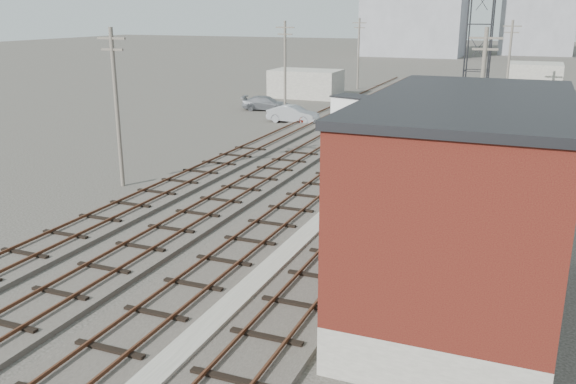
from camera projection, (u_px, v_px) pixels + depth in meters
The scene contains 21 objects.
ground at pixel (443, 105), 66.71m from camera, with size 320.00×320.00×0.00m, color #282621.
track_right at pixel (435, 142), 47.13m from camera, with size 3.20×90.00×0.39m.
track_mid_right at pixel (384, 138), 48.57m from camera, with size 3.20×90.00×0.39m.
track_mid_left at pixel (336, 134), 50.01m from camera, with size 3.20×90.00×0.39m.
track_left at pixel (291, 131), 51.45m from camera, with size 3.20×90.00×0.39m.
platform_curb at pixel (291, 251), 25.64m from camera, with size 0.90×28.00×0.26m, color gray.
brick_building at pixel (463, 204), 20.34m from camera, with size 6.54×12.20×7.22m.
lattice_tower at pixel (478, 48), 40.38m from camera, with size 1.60×1.60×15.00m.
utility_pole_left_a at pixel (117, 104), 34.32m from camera, with size 1.80×0.24×9.00m.
utility_pole_left_b at pixel (285, 68), 56.53m from camera, with size 1.80×0.24×9.00m.
utility_pole_left_c at pixel (359, 52), 78.73m from camera, with size 1.80×0.24×9.00m.
utility_pole_right_a at pixel (480, 103), 34.58m from camera, with size 1.80×0.24×9.00m.
utility_pole_right_b at pixel (509, 63), 61.22m from camera, with size 1.80×0.24×9.00m.
shed_left at pixel (306, 84), 72.02m from camera, with size 8.00×5.00×3.20m, color gray.
shed_right at pixel (534, 80), 71.77m from camera, with size 6.00×6.00×4.00m, color gray.
signal_mast at pixel (328, 247), 19.59m from camera, with size 0.40×0.42×4.28m.
switch_stand at pixel (333, 160), 39.33m from camera, with size 0.33×0.33×1.20m.
site_trailer at pixel (366, 111), 53.83m from camera, with size 6.69×4.30×2.60m.
car_red at pixel (291, 115), 56.06m from camera, with size 1.59×3.96×1.35m, color maroon.
car_silver at pixel (293, 114), 55.69m from camera, with size 1.66×4.77×1.57m, color #929599.
car_grey at pixel (266, 103), 62.72m from camera, with size 2.03×5.01×1.45m, color slate.
Camera 1 is at (9.38, -8.15, 9.82)m, focal length 38.00 mm.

